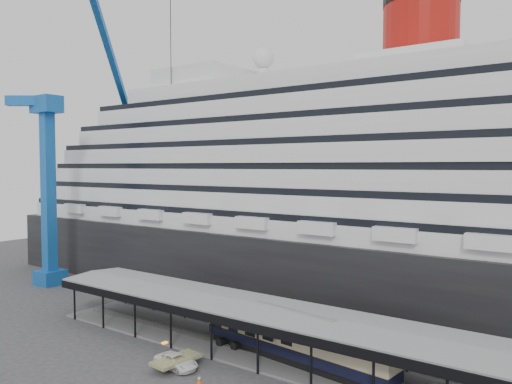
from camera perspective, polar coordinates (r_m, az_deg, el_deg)
ground at (r=51.40m, az=-3.21°, el=-19.61°), size 200.00×200.00×0.00m
cruise_ship at (r=75.12m, az=12.24°, el=1.86°), size 130.00×30.00×43.90m
platform_canopy at (r=54.31m, az=0.21°, el=-15.68°), size 56.00×9.18×5.30m
crane_blue at (r=88.71m, az=-22.05°, el=2.91°), size 22.63×19.19×47.60m
port_truck at (r=52.00m, az=-9.11°, el=-18.57°), size 5.06×2.72×1.35m
pullman_carriage at (r=51.93m, az=4.37°, el=-16.27°), size 22.23×5.46×21.65m
traffic_cone_left at (r=52.49m, az=-9.97°, el=-18.71°), size 0.42×0.42×0.77m
traffic_cone_mid at (r=48.69m, az=-6.52°, el=-20.48°), size 0.50×0.50×0.76m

